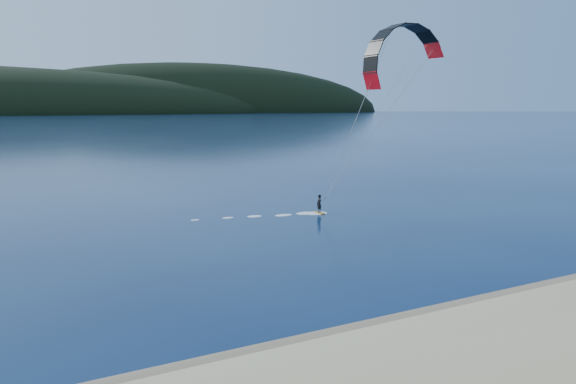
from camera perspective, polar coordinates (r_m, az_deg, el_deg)
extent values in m
cube|color=#846A4C|center=(21.12, 2.32, -15.88)|extent=(220.00, 2.50, 0.10)
ellipsoid|color=black|center=(817.84, -9.02, 8.07)|extent=(600.00, 240.00, 140.00)
cube|color=orange|center=(46.52, 3.22, -2.15)|extent=(0.42, 1.24, 0.07)
imported|color=black|center=(46.38, 3.23, -1.20)|extent=(0.38, 0.56, 1.51)
cylinder|color=gray|center=(45.74, 7.73, 5.74)|extent=(0.02, 0.02, 12.49)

